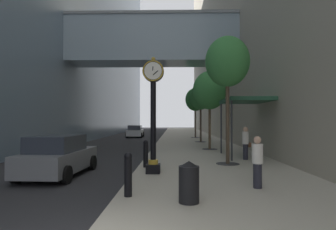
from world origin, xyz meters
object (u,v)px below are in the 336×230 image
object	(u,v)px
trash_bin	(189,181)
pedestrian_walking	(246,142)
bollard_nearest	(128,173)
street_tree_mid_far	(201,97)
car_grey_near	(58,156)
bollard_third	(146,153)
pedestrian_by_clock	(257,161)
street_tree_far	(195,100)
car_white_mid	(135,131)
street_tree_near	(227,63)
street_tree_mid_near	(210,91)
street_clock	(153,109)

from	to	relation	value
trash_bin	pedestrian_walking	size ratio (longest dim) A/B	0.61
bollard_nearest	street_tree_mid_far	bearing A→B (deg)	78.87
trash_bin	car_grey_near	world-z (taller)	car_grey_near
bollard_third	car_grey_near	distance (m)	3.60
trash_bin	pedestrian_by_clock	distance (m)	2.71
trash_bin	car_grey_near	distance (m)	6.38
street_tree_far	pedestrian_by_clock	bearing A→B (deg)	-89.98
pedestrian_by_clock	car_white_mid	size ratio (longest dim) A/B	0.36
bollard_nearest	street_tree_near	distance (m)	8.09
bollard_nearest	street_tree_mid_near	size ratio (longest dim) A/B	0.22
street_clock	bollard_nearest	distance (m)	3.92
street_tree_near	street_tree_mid_near	xyz separation A→B (m)	(0.00, 6.78, -0.64)
street_tree_mid_near	car_white_mid	bearing A→B (deg)	115.11
bollard_third	street_tree_mid_far	world-z (taller)	street_tree_mid_far
pedestrian_by_clock	bollard_nearest	bearing A→B (deg)	-164.98
bollard_third	street_tree_mid_far	xyz separation A→B (m)	(3.80, 14.58, 3.64)
street_clock	pedestrian_by_clock	size ratio (longest dim) A/B	2.90
pedestrian_walking	street_tree_mid_near	bearing A→B (deg)	103.19
street_clock	bollard_third	bearing A→B (deg)	107.79
pedestrian_walking	bollard_third	bearing A→B (deg)	-153.27
bollard_nearest	car_grey_near	xyz separation A→B (m)	(-3.35, 3.44, 0.02)
street_tree_far	pedestrian_by_clock	distance (m)	25.36
street_tree_mid_far	car_white_mid	distance (m)	12.64
bollard_third	trash_bin	size ratio (longest dim) A/B	1.15
bollard_nearest	pedestrian_by_clock	size ratio (longest dim) A/B	0.76
street_clock	car_white_mid	bearing A→B (deg)	99.46
street_clock	street_tree_mid_near	size ratio (longest dim) A/B	0.82
street_tree_far	car_grey_near	distance (m)	24.09
street_clock	pedestrian_walking	world-z (taller)	street_clock
street_tree_near	car_grey_near	bearing A→B (deg)	-161.91
street_tree_mid_near	street_tree_near	bearing A→B (deg)	-90.00
pedestrian_by_clock	street_tree_far	bearing A→B (deg)	90.02
pedestrian_by_clock	car_grey_near	bearing A→B (deg)	161.38
bollard_third	street_tree_near	bearing A→B (deg)	15.03
street_tree_mid_near	trash_bin	distance (m)	13.78
pedestrian_walking	pedestrian_by_clock	distance (m)	6.38
street_tree_mid_far	street_tree_far	world-z (taller)	street_tree_far
street_tree_mid_near	trash_bin	bearing A→B (deg)	-99.41
car_white_mid	street_tree_far	bearing A→B (deg)	-19.21
street_tree_mid_far	pedestrian_walking	distance (m)	12.56
street_tree_mid_near	pedestrian_by_clock	xyz separation A→B (m)	(0.01, -11.53, -3.37)
street_tree_mid_near	street_tree_mid_far	bearing A→B (deg)	90.00
car_grey_near	street_tree_mid_far	bearing A→B (deg)	65.77
street_tree_far	pedestrian_by_clock	xyz separation A→B (m)	(0.01, -25.09, -3.70)
street_clock	pedestrian_by_clock	bearing A→B (deg)	-35.12
bollard_nearest	pedestrian_by_clock	world-z (taller)	pedestrian_by_clock
street_tree_near	street_tree_mid_far	world-z (taller)	street_tree_near
street_tree_near	street_tree_mid_far	distance (m)	13.57
bollard_third	car_white_mid	xyz separation A→B (m)	(-3.79, 24.01, -0.01)
pedestrian_walking	street_clock	bearing A→B (deg)	-139.82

